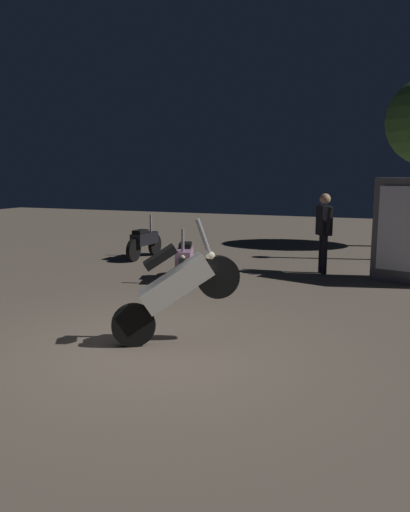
{
  "coord_description": "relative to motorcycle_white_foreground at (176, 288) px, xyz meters",
  "views": [
    {
      "loc": [
        2.81,
        -5.28,
        2.2
      ],
      "look_at": [
        0.17,
        1.35,
        1.0
      ],
      "focal_mm": 34.97,
      "sensor_mm": 36.0,
      "label": 1
    }
  ],
  "objects": [
    {
      "name": "motorcycle_pink_parked_right",
      "position": [
        -1.46,
        3.54,
        -0.31
      ],
      "size": [
        0.64,
        1.6,
        1.11
      ],
      "rotation": [
        0.0,
        0.0,
        5.04
      ],
      "color": "black",
      "rests_on": "ground_plane"
    },
    {
      "name": "ground_plane",
      "position": [
        -0.16,
        -0.35,
        -0.74
      ],
      "size": [
        40.0,
        40.0,
        0.0
      ],
      "primitive_type": "plane",
      "color": "#756656"
    },
    {
      "name": "person_rider_beside",
      "position": [
        1.06,
        5.33,
        0.31
      ],
      "size": [
        0.43,
        0.61,
        1.76
      ],
      "rotation": [
        0.0,
        0.0,
        0.56
      ],
      "color": "black",
      "rests_on": "ground_plane"
    },
    {
      "name": "motorcycle_black_parked_left",
      "position": [
        -3.55,
        5.66,
        -0.31
      ],
      "size": [
        0.32,
        1.66,
        1.11
      ],
      "rotation": [
        0.0,
        0.0,
        1.55
      ],
      "color": "black",
      "rests_on": "ground_plane"
    },
    {
      "name": "motorcycle_white_foreground",
      "position": [
        0.0,
        0.0,
        0.0
      ],
      "size": [
        1.46,
        0.97,
        1.63
      ],
      "rotation": [
        0.0,
        0.0,
        0.56
      ],
      "color": "black",
      "rests_on": "ground_plane"
    }
  ]
}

